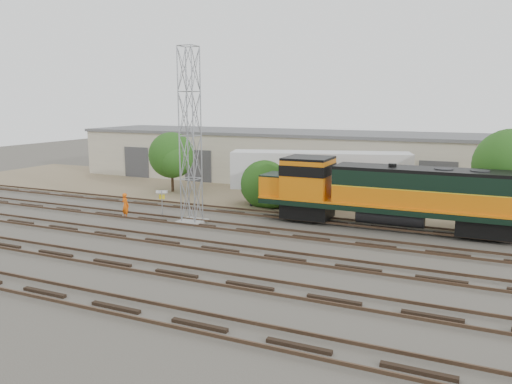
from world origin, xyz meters
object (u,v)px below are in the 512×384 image
at_px(worker, 125,205).
at_px(locomotive, 386,193).
at_px(semi_trailer, 324,172).
at_px(signal_tower, 190,139).

bearing_deg(worker, locomotive, -148.41).
bearing_deg(semi_trailer, signal_tower, -141.46).
relative_size(locomotive, signal_tower, 1.49).
xyz_separation_m(signal_tower, semi_trailer, (6.68, 9.62, -3.11)).
distance_m(locomotive, semi_trailer, 8.24).
relative_size(signal_tower, semi_trailer, 0.83).
height_order(locomotive, signal_tower, signal_tower).
bearing_deg(semi_trailer, worker, -155.93).
relative_size(signal_tower, worker, 6.50).
distance_m(signal_tower, semi_trailer, 12.11).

